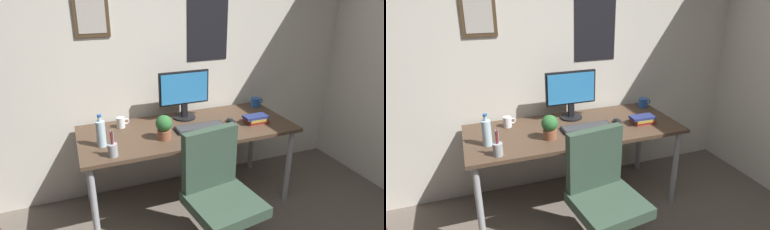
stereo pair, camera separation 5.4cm
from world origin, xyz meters
TOP-DOWN VIEW (x-y plane):
  - wall_back at (-0.00, 2.15)m, footprint 4.40×0.10m
  - desk at (0.26, 1.69)m, footprint 1.81×0.76m
  - office_chair at (0.24, 1.03)m, footprint 0.57×0.57m
  - monitor at (0.31, 1.91)m, footprint 0.46×0.20m
  - keyboard at (0.35, 1.63)m, footprint 0.43×0.15m
  - computer_mouse at (0.65, 1.66)m, footprint 0.06×0.11m
  - water_bottle at (-0.47, 1.60)m, footprint 0.07×0.07m
  - coffee_mug_near at (1.08, 1.95)m, footprint 0.13×0.09m
  - coffee_mug_far at (-0.27, 1.90)m, footprint 0.11×0.07m
  - potted_plant at (0.01, 1.55)m, footprint 0.13×0.13m
  - pen_cup at (-0.41, 1.40)m, footprint 0.07×0.07m
  - book_stack_left at (0.86, 1.58)m, footprint 0.22×0.15m

SIDE VIEW (x-z plane):
  - office_chair at x=0.24m, z-range 0.05..1.00m
  - desk at x=0.26m, z-range 0.30..1.04m
  - keyboard at x=0.35m, z-range 0.74..0.76m
  - computer_mouse at x=0.65m, z-range 0.74..0.77m
  - book_stack_left at x=0.86m, z-range 0.74..0.81m
  - coffee_mug_near at x=1.08m, z-range 0.74..0.82m
  - coffee_mug_far at x=-0.27m, z-range 0.74..0.83m
  - pen_cup at x=-0.41m, z-range 0.69..0.89m
  - potted_plant at x=0.01m, z-range 0.75..0.94m
  - water_bottle at x=-0.47m, z-range 0.72..0.97m
  - monitor at x=0.31m, z-range 0.76..1.20m
  - wall_back at x=0.00m, z-range 0.00..2.60m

